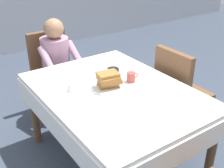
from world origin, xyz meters
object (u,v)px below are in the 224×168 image
Objects in this scene: diner_person at (57,60)px; plate_breakfast at (108,87)px; fork_left_of_plate at (90,95)px; spoon_near_edge at (128,105)px; chair_right_side at (178,88)px; bowl_butter at (113,71)px; cup_coffee at (131,77)px; chair_diner at (52,67)px; syrup_pitcher at (70,87)px; dining_table_main at (114,99)px; knife_right_of_plate at (128,83)px; breakfast_stack at (109,80)px.

diner_person is 4.00× the size of plate_breakfast.
spoon_near_edge is at bearing -146.13° from fork_left_of_plate.
chair_right_side reaches higher than bowl_butter.
cup_coffee is 0.24m from bowl_butter.
chair_diner is 6.20× the size of spoon_near_edge.
syrup_pitcher is (-1.08, 0.18, 0.25)m from chair_right_side.
syrup_pitcher is (-0.31, 0.18, 0.13)m from dining_table_main.
spoon_near_edge is at bearing -96.25° from plate_breakfast.
chair_right_side is 1.12m from syrup_pitcher.
chair_diner is 1.42m from chair_right_side.
knife_right_of_plate is at bearing 101.49° from diner_person.
cup_coffee is at bearing -2.64° from plate_breakfast.
fork_left_of_plate is at bearing -173.99° from plate_breakfast.
breakfast_stack is 0.31m from bowl_butter.
spoon_near_edge is (-0.24, -0.53, -0.02)m from bowl_butter.
breakfast_stack is at bearing 116.96° from dining_table_main.
plate_breakfast is at bearing 90.50° from chair_diner.
breakfast_stack is at bearing -93.45° from chair_right_side.
knife_right_of_plate is (0.38, -0.00, 0.00)m from fork_left_of_plate.
chair_right_side reaches higher than spoon_near_edge.
bowl_butter is 1.37× the size of syrup_pitcher.
cup_coffee is at bearing -83.10° from fork_left_of_plate.
plate_breakfast reaches higher than spoon_near_edge.
syrup_pitcher is at bearing 165.01° from cup_coffee.
plate_breakfast is 1.33× the size of breakfast_stack.
spoon_near_edge is (-0.03, -0.31, -0.01)m from plate_breakfast.
chair_right_side is 6.20× the size of spoon_near_edge.
knife_right_of_plate is (0.16, 0.03, 0.09)m from dining_table_main.
syrup_pitcher is 0.40× the size of knife_right_of_plate.
spoon_near_edge is (-0.27, -0.30, -0.04)m from cup_coffee.
cup_coffee is (0.24, -1.13, 0.25)m from chair_diner.
bowl_butter is at bearing 47.28° from plate_breakfast.
fork_left_of_plate is at bearing 171.83° from dining_table_main.
dining_table_main is at bearing 91.88° from chair_diner.
syrup_pitcher is at bearing 149.98° from dining_table_main.
breakfast_stack is at bearing 90.71° from chair_diner.
cup_coffee is 0.53m from syrup_pitcher.
dining_table_main is at bearing 61.88° from spoon_near_edge.
chair_diner is at bearing 74.48° from spoon_near_edge.
dining_table_main is 7.62× the size of knife_right_of_plate.
diner_person is 6.22× the size of fork_left_of_plate.
fork_left_of_plate is (0.09, -0.15, -0.04)m from syrup_pitcher.
cup_coffee reaches higher than spoon_near_edge.
chair_right_side is 0.62m from cup_coffee.
chair_diner reaches higher than cup_coffee.
chair_diner is at bearing 91.88° from dining_table_main.
breakfast_stack is 1.87× the size of cup_coffee.
chair_diner is at bearing 103.61° from bowl_butter.
bowl_butter reaches higher than plate_breakfast.
spoon_near_edge is (-0.06, -0.26, 0.09)m from dining_table_main.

